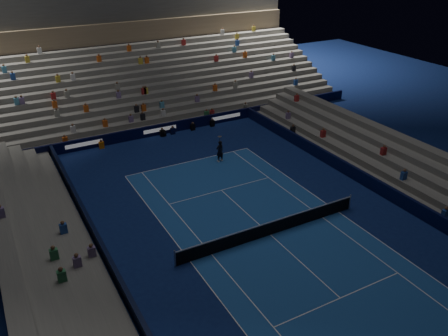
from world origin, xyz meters
TOP-DOWN VIEW (x-y plane):
  - ground at (0.00, 0.00)m, footprint 90.00×90.00m
  - court_surface at (0.00, 0.00)m, footprint 10.97×23.77m
  - sponsor_barrier_far at (0.00, 18.50)m, footprint 44.00×0.25m
  - sponsor_barrier_east at (9.70, 0.00)m, footprint 0.25×37.00m
  - sponsor_barrier_west at (-9.70, 0.00)m, footprint 0.25×37.00m
  - grandstand_main at (0.00, 27.90)m, footprint 44.00×15.20m
  - grandstand_east at (13.17, 0.00)m, footprint 5.00×37.00m
  - grandstand_west at (-13.17, 0.00)m, footprint 5.00×37.00m
  - tennis_net at (0.00, 0.00)m, footprint 12.90×0.10m
  - tennis_player at (2.22, 10.76)m, footprint 0.70×0.49m
  - broadcast_camera at (0.17, 18.01)m, footprint 0.45×0.87m

SIDE VIEW (x-z plane):
  - ground at x=0.00m, z-range 0.00..0.00m
  - court_surface at x=0.00m, z-range 0.00..0.01m
  - broadcast_camera at x=0.17m, z-range 0.01..0.55m
  - sponsor_barrier_far at x=0.00m, z-range 0.00..1.00m
  - sponsor_barrier_east at x=9.70m, z-range 0.00..1.00m
  - sponsor_barrier_west at x=-9.70m, z-range 0.00..1.00m
  - tennis_net at x=0.00m, z-range -0.05..1.05m
  - tennis_player at x=2.22m, z-range 0.00..1.81m
  - grandstand_east at x=13.17m, z-range -0.33..2.17m
  - grandstand_west at x=-13.17m, z-range -0.33..2.17m
  - grandstand_main at x=0.00m, z-range -2.22..8.98m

